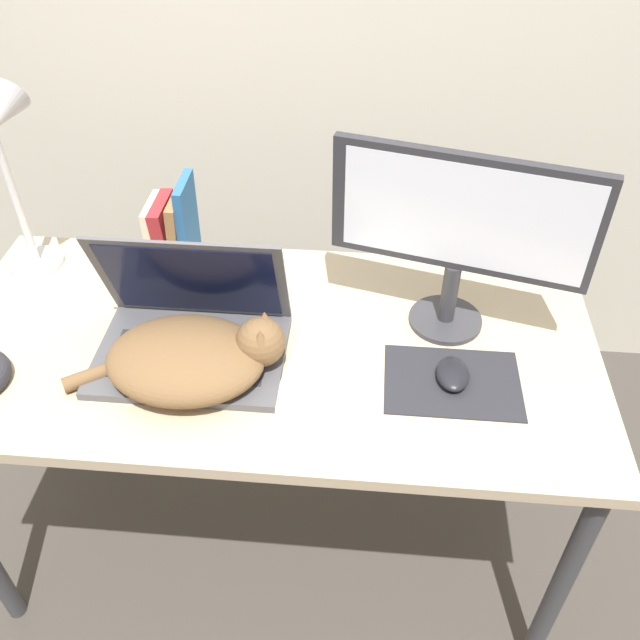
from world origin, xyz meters
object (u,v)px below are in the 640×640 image
Objects in this scene: cat at (193,357)px; computer_mouse at (453,374)px; book_row at (174,233)px; laptop at (191,332)px; external_monitor at (460,228)px; desk_lamp at (6,149)px; notepad at (327,373)px.

cat is 4.49× the size of computer_mouse.
cat is 0.39m from book_row.
external_monitor reaches higher than laptop.
external_monitor is (0.54, 0.14, 0.20)m from laptop.
laptop is at bearing -29.62° from desk_lamp.
computer_mouse is 0.41× the size of book_row.
external_monitor is at bearing 91.47° from computer_mouse.
computer_mouse is at bearing 1.55° from notepad.
desk_lamp is at bearing 158.09° from notepad.
notepad is (-0.26, -0.01, -0.01)m from computer_mouse.
notepad is at bearing -178.45° from computer_mouse.
book_row is 0.53m from notepad.
laptop is 0.30m from notepad.
cat is 0.61m from desk_lamp.
book_row is at bearing 109.80° from laptop.
desk_lamp reaches higher than computer_mouse.
cat is at bearing -157.50° from external_monitor.
computer_mouse is 1.06m from desk_lamp.
book_row is at bearing 109.18° from cat.
external_monitor is 2.16× the size of book_row.
desk_lamp reaches higher than book_row.
external_monitor is 1.85× the size of notepad.
cat is 1.84× the size of book_row.
book_row is at bearing 153.08° from computer_mouse.
cat is 0.85× the size of external_monitor.
cat is at bearing -73.28° from laptop.
external_monitor is 0.40m from notepad.
desk_lamp is at bearing 144.69° from cat.
external_monitor is at bearing 36.69° from notepad.
desk_lamp is 1.72× the size of notepad.
external_monitor reaches higher than cat.
desk_lamp is at bearing 163.88° from computer_mouse.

